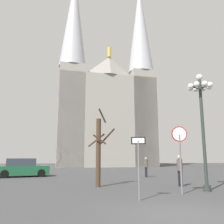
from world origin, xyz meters
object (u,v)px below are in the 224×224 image
parked_car_near_green (22,168)px  bare_tree (99,150)px  pedestrian_walking (180,167)px  cathedral (104,106)px  street_lamp (202,110)px  stop_sign (180,147)px  one_way_arrow_sign (139,160)px  pedestrian_standing (146,165)px

parked_car_near_green → bare_tree: bearing=-52.0°
bare_tree → pedestrian_walking: (4.64, -0.42, -1.00)m
cathedral → bare_tree: cathedral is taller
bare_tree → street_lamp: bearing=-25.6°
stop_sign → one_way_arrow_sign: stop_sign is taller
stop_sign → bare_tree: 4.80m
cathedral → one_way_arrow_sign: cathedral is taller
cathedral → parked_car_near_green: bearing=-111.2°
one_way_arrow_sign → parked_car_near_green: size_ratio=0.54×
cathedral → bare_tree: 32.07m
one_way_arrow_sign → bare_tree: bearing=106.0°
stop_sign → pedestrian_standing: (0.76, 9.27, -1.12)m
cathedral → pedestrian_walking: bearing=-86.6°
cathedral → bare_tree: size_ratio=8.29×
cathedral → street_lamp: bearing=-86.0°
cathedral → one_way_arrow_sign: 36.49m
parked_car_near_green → pedestrian_standing: pedestrian_standing is taller
one_way_arrow_sign → parked_car_near_green: bearing=120.9°
stop_sign → one_way_arrow_sign: 2.71m
cathedral → parked_car_near_green: (-8.87, -22.87, -10.44)m
pedestrian_walking → street_lamp: bearing=-76.1°
parked_car_near_green → stop_sign: bearing=-48.7°
bare_tree → stop_sign: bearing=-41.8°
cathedral → pedestrian_standing: bearing=-86.5°
parked_car_near_green → pedestrian_standing: 10.53m
pedestrian_walking → pedestrian_standing: pedestrian_walking is taller
stop_sign → pedestrian_walking: (1.06, 2.78, -1.05)m
bare_tree → one_way_arrow_sign: bearing=-74.0°
cathedral → pedestrian_standing: 26.61m
one_way_arrow_sign → pedestrian_standing: one_way_arrow_sign is taller
stop_sign → bare_tree: bearing=138.2°
stop_sign → parked_car_near_green: size_ratio=0.67×
street_lamp → pedestrian_standing: (-0.81, 8.54, -3.06)m
stop_sign → pedestrian_standing: size_ratio=1.86×
cathedral → pedestrian_walking: 32.69m
street_lamp → pedestrian_standing: 9.11m
street_lamp → parked_car_near_green: bearing=137.6°
one_way_arrow_sign → bare_tree: bare_tree is taller
stop_sign → bare_tree: size_ratio=0.69×
cathedral → parked_car_near_green: cathedral is taller
street_lamp → bare_tree: 6.05m
bare_tree → pedestrian_standing: size_ratio=2.68×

